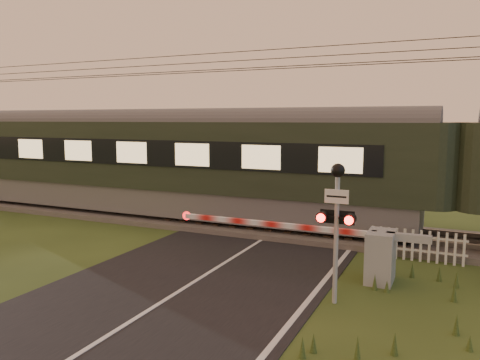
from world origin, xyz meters
The scene contains 8 objects.
ground centered at (0.00, 0.00, 0.00)m, with size 160.00×160.00×0.00m, color #2A3B17.
road centered at (0.02, -0.23, 0.01)m, with size 6.00×140.00×0.03m.
track_bed centered at (0.00, 6.50, 0.07)m, with size 140.00×3.40×0.39m.
overhead_wires centered at (0.00, 6.50, 5.72)m, with size 120.00×0.62×0.62m.
train centered at (5.50, 6.50, 2.21)m, with size 41.45×2.86×3.86m.
boom_gate centered at (3.69, 2.54, 0.67)m, with size 6.49×0.93×1.24m.
crossing_signal centered at (3.26, 0.81, 2.01)m, with size 0.74×0.33×2.92m.
picket_fence centered at (4.59, 4.60, 0.43)m, with size 2.51×0.07×0.86m.
Camera 1 is at (5.36, -8.49, 3.80)m, focal length 35.00 mm.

